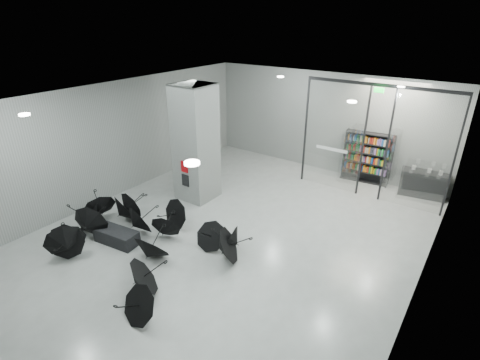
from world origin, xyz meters
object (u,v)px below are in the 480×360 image
Objects in this scene: bench at (117,236)px; bookshelf at (367,158)px; shop_counter at (423,184)px; column at (196,143)px; umbrella_cluster at (135,237)px.

bookshelf is (4.41, 8.34, 0.78)m from bench.
bookshelf is at bearing 169.74° from shop_counter.
bench is at bearing -137.13° from shop_counter.
column is 4.01m from bench.
umbrella_cluster is (-5.94, -8.10, -0.15)m from shop_counter.
bench is 0.62m from umbrella_cluster.
column is 0.69× the size of umbrella_cluster.
column is 2.03× the size of bookshelf.
umbrella_cluster reaches higher than shop_counter.
column is at bearing -139.72° from bookshelf.
column is 2.59× the size of shop_counter.
bench is at bearing -162.29° from umbrella_cluster.
bookshelf is 9.03m from umbrella_cluster.
bookshelf is at bearing 64.84° from umbrella_cluster.
bench is 10.55m from shop_counter.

